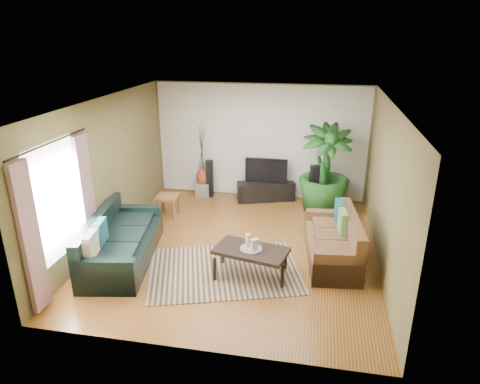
% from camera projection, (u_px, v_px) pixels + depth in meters
% --- Properties ---
extents(floor, '(5.50, 5.50, 0.00)m').
position_uv_depth(floor, '(238.00, 248.00, 7.97)').
color(floor, '#965F26').
rests_on(floor, ground).
extents(ceiling, '(5.50, 5.50, 0.00)m').
position_uv_depth(ceiling, '(238.00, 102.00, 7.01)').
color(ceiling, white).
rests_on(ceiling, ground).
extents(wall_back, '(5.00, 0.00, 5.00)m').
position_uv_depth(wall_back, '(260.00, 142.00, 10.01)').
color(wall_back, olive).
rests_on(wall_back, ground).
extents(wall_front, '(5.00, 0.00, 5.00)m').
position_uv_depth(wall_front, '(193.00, 257.00, 4.96)').
color(wall_front, olive).
rests_on(wall_front, ground).
extents(wall_left, '(0.00, 5.50, 5.50)m').
position_uv_depth(wall_left, '(106.00, 172.00, 7.92)').
color(wall_left, olive).
rests_on(wall_left, ground).
extents(wall_right, '(0.00, 5.50, 5.50)m').
position_uv_depth(wall_right, '(386.00, 189.00, 7.05)').
color(wall_right, olive).
rests_on(wall_right, ground).
extents(backwall_panel, '(4.90, 0.00, 4.90)m').
position_uv_depth(backwall_panel, '(260.00, 142.00, 10.00)').
color(backwall_panel, white).
rests_on(backwall_panel, ground).
extents(window_pane, '(0.00, 1.80, 1.80)m').
position_uv_depth(window_pane, '(56.00, 201.00, 6.43)').
color(window_pane, white).
rests_on(window_pane, ground).
extents(curtain_near, '(0.08, 0.35, 2.20)m').
position_uv_depth(curtain_near, '(30.00, 239.00, 5.82)').
color(curtain_near, gray).
rests_on(curtain_near, ground).
extents(curtain_far, '(0.08, 0.35, 2.20)m').
position_uv_depth(curtain_far, '(87.00, 199.00, 7.20)').
color(curtain_far, gray).
rests_on(curtain_far, ground).
extents(curtain_rod, '(0.03, 1.90, 0.03)m').
position_uv_depth(curtain_rod, '(50.00, 143.00, 6.10)').
color(curtain_rod, black).
rests_on(curtain_rod, ground).
extents(sofa_left, '(1.34, 2.39, 0.85)m').
position_uv_depth(sofa_left, '(122.00, 238.00, 7.42)').
color(sofa_left, black).
rests_on(sofa_left, floor).
extents(sofa_right, '(1.00, 1.88, 0.85)m').
position_uv_depth(sofa_right, '(332.00, 238.00, 7.41)').
color(sofa_right, brown).
rests_on(sofa_right, floor).
extents(area_rug, '(2.93, 2.45, 0.01)m').
position_uv_depth(area_rug, '(224.00, 270.00, 7.24)').
color(area_rug, '#A38160').
rests_on(area_rug, floor).
extents(coffee_table, '(1.28, 0.88, 0.48)m').
position_uv_depth(coffee_table, '(251.00, 262.00, 7.03)').
color(coffee_table, black).
rests_on(coffee_table, floor).
extents(candle_tray, '(0.36, 0.36, 0.02)m').
position_uv_depth(candle_tray, '(251.00, 249.00, 6.94)').
color(candle_tray, gray).
rests_on(candle_tray, coffee_table).
extents(candle_tall, '(0.07, 0.07, 0.23)m').
position_uv_depth(candle_tall, '(248.00, 241.00, 6.93)').
color(candle_tall, beige).
rests_on(candle_tall, candle_tray).
extents(candle_mid, '(0.07, 0.07, 0.18)m').
position_uv_depth(candle_mid, '(253.00, 245.00, 6.86)').
color(candle_mid, beige).
rests_on(candle_mid, candle_tray).
extents(candle_short, '(0.07, 0.07, 0.15)m').
position_uv_depth(candle_short, '(256.00, 243.00, 6.95)').
color(candle_short, beige).
rests_on(candle_short, candle_tray).
extents(tv_stand, '(1.40, 0.81, 0.45)m').
position_uv_depth(tv_stand, '(266.00, 191.00, 10.15)').
color(tv_stand, black).
rests_on(tv_stand, floor).
extents(television, '(0.99, 0.05, 0.58)m').
position_uv_depth(television, '(266.00, 171.00, 9.97)').
color(television, black).
rests_on(television, tv_stand).
extents(speaker_left, '(0.18, 0.20, 0.90)m').
position_uv_depth(speaker_left, '(210.00, 179.00, 10.31)').
color(speaker_left, black).
rests_on(speaker_left, floor).
extents(speaker_right, '(0.24, 0.25, 1.03)m').
position_uv_depth(speaker_right, '(314.00, 188.00, 9.52)').
color(speaker_right, black).
rests_on(speaker_right, floor).
extents(potted_plant, '(1.20, 1.20, 1.96)m').
position_uv_depth(potted_plant, '(325.00, 170.00, 9.23)').
color(potted_plant, '#194A18').
rests_on(potted_plant, floor).
extents(plant_pot, '(0.36, 0.36, 0.28)m').
position_uv_depth(plant_pot, '(322.00, 206.00, 9.53)').
color(plant_pot, black).
rests_on(plant_pot, floor).
extents(pedestal, '(0.36, 0.36, 0.33)m').
position_uv_depth(pedestal, '(203.00, 189.00, 10.44)').
color(pedestal, gray).
rests_on(pedestal, floor).
extents(vase, '(0.30, 0.30, 0.42)m').
position_uv_depth(vase, '(203.00, 177.00, 10.33)').
color(vase, '#943B1A').
rests_on(vase, pedestal).
extents(side_table, '(0.49, 0.49, 0.48)m').
position_uv_depth(side_table, '(168.00, 206.00, 9.28)').
color(side_table, olive).
rests_on(side_table, floor).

